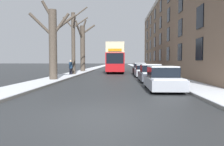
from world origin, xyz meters
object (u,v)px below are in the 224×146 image
Objects in this scene: bare_tree_left_1 at (74,41)px; pedestrian_left_sidewalk at (71,67)px; oncoming_van at (111,63)px; parked_car_1 at (151,74)px; double_decker_bus at (116,57)px; bare_tree_left_2 at (83,46)px; parked_car_3 at (140,69)px; parked_car_0 at (163,79)px; parked_car_2 at (144,71)px; bare_tree_left_0 at (53,42)px.

pedestrian_left_sidewalk is at bearing -103.91° from bare_tree_left_1.
parked_car_1 is at bearing -81.77° from oncoming_van.
bare_tree_left_2 is at bearing 174.81° from double_decker_bus.
parked_car_1 is 10.25m from parked_car_3.
parked_car_0 is 1.03× the size of parked_car_2.
parked_car_0 is at bearing -31.67° from pedestrian_left_sidewalk.
bare_tree_left_1 is 3.26m from pedestrian_left_sidewalk.
parked_car_3 is (-0.00, 10.25, 0.01)m from parked_car_1.
parked_car_1 is (8.58, -16.27, -3.52)m from bare_tree_left_2.
parked_car_0 is at bearing -90.00° from parked_car_2.
bare_tree_left_0 is 7.77m from bare_tree_left_1.
bare_tree_left_1 reaches higher than parked_car_1.
bare_tree_left_1 is at bearing 100.79° from pedestrian_left_sidewalk.
oncoming_van is at bearing 95.06° from double_decker_bus.
bare_tree_left_1 is at bearing 121.38° from parked_car_0.
bare_tree_left_1 reaches higher than pedestrian_left_sidewalk.
pedestrian_left_sidewalk reaches higher than parked_car_2.
bare_tree_left_1 is 2.11× the size of parked_car_0.
pedestrian_left_sidewalk is at bearing -121.72° from double_decker_bus.
parked_car_3 is (8.26, 2.07, -3.48)m from bare_tree_left_1.
parked_car_1 is 1.00× the size of parked_car_3.
pedestrian_left_sidewalk reaches higher than parked_car_0.
double_decker_bus is 17.45m from oncoming_van.
pedestrian_left_sidewalk is (-5.21, -8.43, -1.42)m from double_decker_bus.
parked_car_0 is 5.37m from parked_car_1.
double_decker_bus is 6.66m from parked_car_3.
oncoming_van is (-4.79, 33.12, 0.53)m from parked_car_1.
bare_tree_left_1 is at bearing -123.33° from double_decker_bus.
bare_tree_left_1 reaches higher than oncoming_van.
bare_tree_left_2 is 17.53m from oncoming_van.
parked_car_1 is 11.22m from pedestrian_left_sidewalk.
bare_tree_left_2 reaches higher than parked_car_3.
parked_car_3 is 8.95m from pedestrian_left_sidewalk.
parked_car_2 is at bearing 90.00° from parked_car_1.
oncoming_van is 26.03m from pedestrian_left_sidewalk.
double_decker_bus is 10.01m from pedestrian_left_sidewalk.
double_decker_bus is 2.96× the size of parked_car_3.
bare_tree_left_0 is 16.21m from double_decker_bus.
parked_car_0 is 15.62m from parked_car_3.
bare_tree_left_0 is 1.71× the size of parked_car_0.
parked_car_0 is at bearing -81.25° from double_decker_bus.
bare_tree_left_0 reaches higher than parked_car_0.
double_decker_bus is (5.01, 7.61, -1.73)m from bare_tree_left_1.
oncoming_van is at bearing 83.72° from bare_tree_left_0.
double_decker_bus is at bearing -84.94° from oncoming_van.
bare_tree_left_0 is 15.85m from bare_tree_left_2.
oncoming_van reaches higher than parked_car_1.
parked_car_3 reaches higher than parked_car_0.
parked_car_3 is (8.58, -6.02, -3.51)m from bare_tree_left_2.
bare_tree_left_0 is 1.33× the size of oncoming_van.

